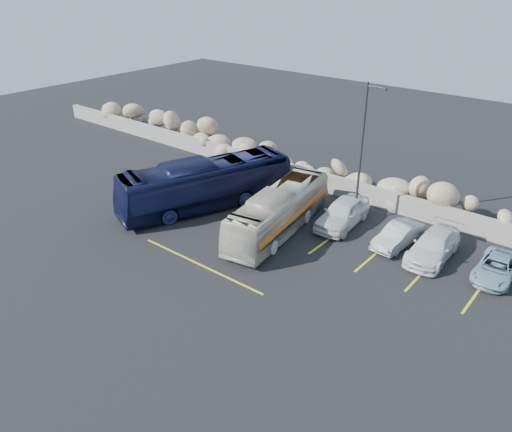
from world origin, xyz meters
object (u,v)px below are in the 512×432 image
Objects in this scene: tour_coach at (206,184)px; car_c at (433,246)px; car_a at (343,213)px; lamppost at (362,150)px; car_b at (398,235)px; vintage_bus at (279,211)px; car_d at (496,268)px.

tour_coach reaches higher than car_c.
tour_coach is 2.42× the size of car_a.
tour_coach is (-8.04, -4.23, -2.78)m from lamppost.
car_b is at bearing 35.76° from tour_coach.
car_a is 3.50m from car_b.
car_c is at bearing 5.16° from car_b.
lamppost is 3.70m from car_a.
car_a is 1.01× the size of car_c.
tour_coach is 3.04× the size of car_b.
lamppost is 5.68m from vintage_bus.
car_d is (4.97, 0.10, -0.08)m from car_b.
lamppost reaches higher than car_b.
vintage_bus is 3.80m from car_a.
tour_coach reaches higher than car_a.
car_c is at bearing 10.08° from vintage_bus.
car_d is (8.46, -0.10, -0.25)m from car_a.
tour_coach is at bearing -152.25° from lamppost.
lamppost is at bearing 170.03° from car_d.
lamppost is at bearing 48.71° from tour_coach.
car_a is at bearing 41.55° from vintage_bus.
car_c is at bearing -179.80° from car_d.
car_c is (1.92, -0.01, 0.05)m from car_b.
lamppost is at bearing 69.88° from car_a.
lamppost is 2.24× the size of car_b.
lamppost is 5.05m from car_b.
car_a is at bearing -177.84° from car_b.
tour_coach is 2.96× the size of car_d.
car_b is (3.49, -0.20, -0.18)m from car_a.
lamppost is 0.90× the size of vintage_bus.
car_a is (-0.29, -1.06, -3.53)m from lamppost.
car_b is at bearing 179.30° from car_d.
tour_coach reaches higher than vintage_bus.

